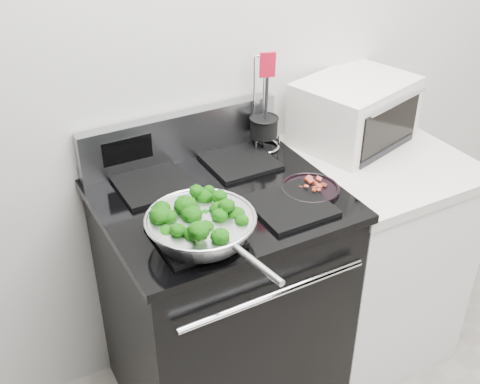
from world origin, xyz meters
TOP-DOWN VIEW (x-y plane):
  - back_wall at (0.00, 1.75)m, footprint 4.00×0.02m
  - gas_range at (-0.30, 1.41)m, footprint 0.79×0.69m
  - counter at (0.39, 1.41)m, footprint 0.62×0.68m
  - skillet at (-0.46, 1.22)m, footprint 0.33×0.53m
  - broccoli_pile at (-0.46, 1.22)m, footprint 0.26×0.26m
  - bacon_plate at (-0.01, 1.30)m, footprint 0.20×0.20m
  - utensil_holder at (0.01, 1.64)m, footprint 0.12×0.12m
  - toaster_oven at (0.38, 1.57)m, footprint 0.51×0.44m

SIDE VIEW (x-z plane):
  - counter at x=0.39m, z-range 0.00..0.92m
  - gas_range at x=-0.30m, z-range -0.08..1.05m
  - bacon_plate at x=-0.01m, z-range 0.95..0.99m
  - skillet at x=-0.46m, z-range 0.97..1.04m
  - utensil_holder at x=0.01m, z-range 0.83..1.21m
  - broccoli_pile at x=-0.46m, z-range 0.98..1.07m
  - toaster_oven at x=0.38m, z-range 0.92..1.17m
  - back_wall at x=0.00m, z-range 0.00..2.70m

